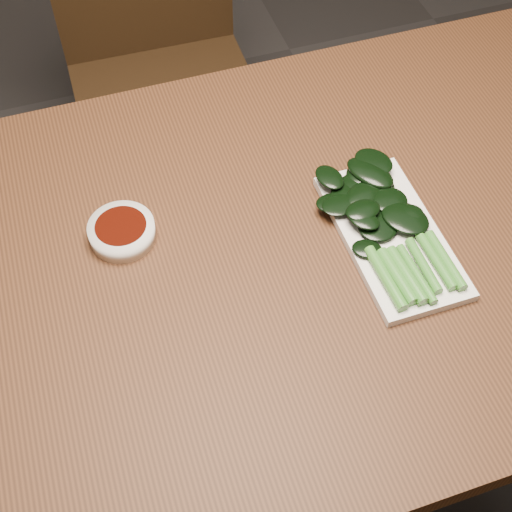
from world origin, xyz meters
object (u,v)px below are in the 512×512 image
object	(u,v)px
sauce_bowl	(122,231)
gai_lan	(380,212)
serving_plate	(391,236)
table	(264,279)
chair_far	(159,63)

from	to	relation	value
sauce_bowl	gai_lan	size ratio (longest dim) A/B	0.33
sauce_bowl	serving_plate	distance (m)	0.39
sauce_bowl	serving_plate	bearing A→B (deg)	-18.74
table	gai_lan	distance (m)	0.20
serving_plate	chair_far	bearing A→B (deg)	101.71
sauce_bowl	chair_far	bearing A→B (deg)	74.33
sauce_bowl	table	bearing A→B (deg)	-24.94
gai_lan	table	bearing A→B (deg)	178.68
table	chair_far	size ratio (longest dim) A/B	1.57
sauce_bowl	gai_lan	world-z (taller)	gai_lan
sauce_bowl	gai_lan	bearing A→B (deg)	-14.05
chair_far	table	bearing A→B (deg)	-89.33
chair_far	serving_plate	distance (m)	0.88
serving_plate	gai_lan	bearing A→B (deg)	97.92
table	sauce_bowl	xyz separation A→B (m)	(-0.19, 0.09, 0.09)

